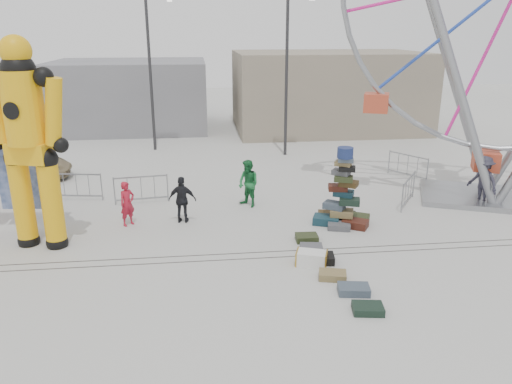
{
  "coord_description": "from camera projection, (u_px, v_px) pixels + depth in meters",
  "views": [
    {
      "loc": [
        -1.59,
        -12.64,
        6.45
      ],
      "look_at": [
        0.14,
        2.04,
        1.59
      ],
      "focal_mm": 35.0,
      "sensor_mm": 36.0,
      "label": 1
    }
  ],
  "objects": [
    {
      "name": "row_case_4",
      "position": [
        354.0,
        289.0,
        12.72
      ],
      "size": [
        0.87,
        0.64,
        0.21
      ],
      "primitive_type": "cube",
      "rotation": [
        0.0,
        0.0,
        -0.16
      ],
      "color": "#42505F",
      "rests_on": "ground"
    },
    {
      "name": "row_case_5",
      "position": [
        368.0,
        309.0,
        11.88
      ],
      "size": [
        0.8,
        0.63,
        0.19
      ],
      "primitive_type": "cube",
      "rotation": [
        0.0,
        0.0,
        -0.15
      ],
      "color": "black",
      "rests_on": "ground"
    },
    {
      "name": "ground",
      "position": [
        259.0,
        268.0,
        14.12
      ],
      "size": [
        90.0,
        90.0,
        0.0
      ],
      "primitive_type": "plane",
      "color": "#9E9E99",
      "rests_on": "ground"
    },
    {
      "name": "pedestrian_black",
      "position": [
        182.0,
        200.0,
        17.18
      ],
      "size": [
        1.02,
        0.56,
        1.65
      ],
      "primitive_type": "imported",
      "rotation": [
        0.0,
        0.0,
        2.96
      ],
      "color": "black",
      "rests_on": "ground"
    },
    {
      "name": "pedestrian_red",
      "position": [
        127.0,
        204.0,
        16.95
      ],
      "size": [
        0.67,
        0.66,
        1.55
      ],
      "primitive_type": "imported",
      "rotation": [
        0.0,
        0.0,
        0.74
      ],
      "color": "#A4172A",
      "rests_on": "ground"
    },
    {
      "name": "steamer_trunk",
      "position": [
        312.0,
        258.0,
        14.22
      ],
      "size": [
        0.99,
        0.76,
        0.41
      ],
      "primitive_type": "cube",
      "rotation": [
        0.0,
        0.0,
        -0.34
      ],
      "color": "silver",
      "rests_on": "ground"
    },
    {
      "name": "barricade_dummy_b",
      "position": [
        77.0,
        186.0,
        19.52
      ],
      "size": [
        1.99,
        0.44,
        1.1
      ],
      "primitive_type": null,
      "rotation": [
        0.0,
        0.0,
        -0.17
      ],
      "color": "gray",
      "rests_on": "ground"
    },
    {
      "name": "building_left",
      "position": [
        131.0,
        95.0,
        33.51
      ],
      "size": [
        10.0,
        8.0,
        4.4
      ],
      "primitive_type": "cube",
      "color": "gray",
      "rests_on": "ground"
    },
    {
      "name": "track_line_near",
      "position": [
        257.0,
        258.0,
        14.68
      ],
      "size": [
        40.0,
        0.04,
        0.01
      ],
      "primitive_type": "cube",
      "color": "#47443F",
      "rests_on": "ground"
    },
    {
      "name": "track_line_far",
      "position": [
        255.0,
        252.0,
        15.06
      ],
      "size": [
        40.0,
        0.04,
        0.01
      ],
      "primitive_type": "cube",
      "color": "#47443F",
      "rests_on": "ground"
    },
    {
      "name": "row_case_2",
      "position": [
        322.0,
        258.0,
        14.41
      ],
      "size": [
        0.76,
        0.65,
        0.24
      ],
      "primitive_type": "cube",
      "rotation": [
        0.0,
        0.0,
        -0.14
      ],
      "color": "black",
      "rests_on": "ground"
    },
    {
      "name": "lamp_post_right",
      "position": [
        288.0,
        69.0,
        25.32
      ],
      "size": [
        1.41,
        0.25,
        8.0
      ],
      "color": "#2D2D30",
      "rests_on": "ground"
    },
    {
      "name": "pedestrian_green",
      "position": [
        248.0,
        184.0,
        18.71
      ],
      "size": [
        1.08,
        1.11,
        1.79
      ],
      "primitive_type": "imported",
      "rotation": [
        0.0,
        0.0,
        -0.9
      ],
      "color": "#196731",
      "rests_on": "ground"
    },
    {
      "name": "barricade_dummy_c",
      "position": [
        141.0,
        189.0,
        19.17
      ],
      "size": [
        2.0,
        0.33,
        1.1
      ],
      "primitive_type": null,
      "rotation": [
        0.0,
        0.0,
        0.11
      ],
      "color": "gray",
      "rests_on": "ground"
    },
    {
      "name": "row_case_0",
      "position": [
        307.0,
        238.0,
        15.85
      ],
      "size": [
        0.71,
        0.55,
        0.21
      ],
      "primitive_type": "cube",
      "rotation": [
        0.0,
        0.0,
        -0.04
      ],
      "color": "#2F391C",
      "rests_on": "ground"
    },
    {
      "name": "lamp_post_left",
      "position": [
        152.0,
        67.0,
        26.43
      ],
      "size": [
        1.41,
        0.25,
        8.0
      ],
      "color": "#2D2D30",
      "rests_on": "ground"
    },
    {
      "name": "row_case_3",
      "position": [
        333.0,
        275.0,
        13.46
      ],
      "size": [
        0.83,
        0.65,
        0.2
      ],
      "primitive_type": "cube",
      "rotation": [
        0.0,
        0.0,
        -0.25
      ],
      "color": "olive",
      "rests_on": "ground"
    },
    {
      "name": "parked_suv",
      "position": [
        18.0,
        167.0,
        22.05
      ],
      "size": [
        4.68,
        2.58,
        1.24
      ],
      "primitive_type": "imported",
      "rotation": [
        0.0,
        0.0,
        1.69
      ],
      "color": "#8E7E5C",
      "rests_on": "ground"
    },
    {
      "name": "pedestrian_grey",
      "position": [
        483.0,
        181.0,
        18.79
      ],
      "size": [
        1.13,
        1.43,
        1.93
      ],
      "primitive_type": "imported",
      "rotation": [
        0.0,
        0.0,
        -1.19
      ],
      "color": "#262532",
      "rests_on": "ground"
    },
    {
      "name": "barricade_wheel_back",
      "position": [
        408.0,
        166.0,
        22.41
      ],
      "size": [
        1.17,
        1.73,
        1.1
      ],
      "primitive_type": null,
      "rotation": [
        0.0,
        0.0,
        -1.0
      ],
      "color": "gray",
      "rests_on": "ground"
    },
    {
      "name": "row_case_1",
      "position": [
        311.0,
        248.0,
        15.18
      ],
      "size": [
        0.74,
        0.58,
        0.17
      ],
      "primitive_type": "cube",
      "rotation": [
        0.0,
        0.0,
        -0.14
      ],
      "color": "#53545A",
      "rests_on": "ground"
    },
    {
      "name": "barricade_wheel_front",
      "position": [
        408.0,
        191.0,
        19.01
      ],
      "size": [
        1.23,
        1.7,
        1.1
      ],
      "primitive_type": null,
      "rotation": [
        0.0,
        0.0,
        0.96
      ],
      "color": "gray",
      "rests_on": "ground"
    },
    {
      "name": "building_right",
      "position": [
        327.0,
        91.0,
        32.98
      ],
      "size": [
        12.0,
        8.0,
        5.0
      ],
      "primitive_type": "cube",
      "color": "gray",
      "rests_on": "ground"
    },
    {
      "name": "crash_test_dummy",
      "position": [
        28.0,
        137.0,
        14.5
      ],
      "size": [
        2.58,
        1.15,
        6.5
      ],
      "rotation": [
        0.0,
        0.0,
        -0.28
      ],
      "color": "black",
      "rests_on": "ground"
    },
    {
      "name": "suitcase_tower",
      "position": [
        342.0,
        203.0,
        17.08
      ],
      "size": [
        2.13,
        1.77,
        2.71
      ],
      "rotation": [
        0.0,
        0.0,
        -0.43
      ],
      "color": "#173A47",
      "rests_on": "ground"
    },
    {
      "name": "barricade_dummy_a",
      "position": [
        30.0,
        194.0,
        18.64
      ],
      "size": [
        1.99,
        0.41,
        1.1
      ],
      "primitive_type": null,
      "rotation": [
        0.0,
        0.0,
        -0.16
      ],
      "color": "gray",
      "rests_on": "ground"
    }
  ]
}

